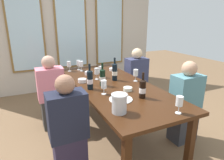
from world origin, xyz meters
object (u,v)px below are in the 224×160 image
object	(u,v)px
wine_bottle_0	(143,88)
seated_person_0	(51,94)
wine_glass_1	(104,85)
wine_glass_6	(101,70)
tasting_bowl_1	(113,69)
wine_glass_4	(179,102)
wine_glass_2	(136,73)
dining_table	(113,89)
tasting_bowl_2	(82,81)
wine_glass_3	(69,64)
wine_bottle_2	(103,77)
tasting_bowl_3	(128,89)
wine_glass_7	(97,71)
white_plate_0	(121,99)
wine_glass_0	(81,64)
seated_person_1	(136,80)
wine_bottle_1	(115,72)
metal_pitcher	(119,103)
wine_bottle_3	(90,79)
wine_glass_5	(79,63)
seated_person_2	(68,130)
seated_person_3	(185,105)

from	to	relation	value
wine_bottle_0	seated_person_0	distance (m)	1.45
wine_glass_1	wine_glass_6	xyz separation A→B (m)	(0.24, 0.67, 0.00)
tasting_bowl_1	wine_glass_4	distance (m)	1.73
wine_bottle_0	wine_glass_2	distance (m)	0.63
dining_table	wine_bottle_0	distance (m)	0.61
tasting_bowl_2	wine_glass_3	distance (m)	0.70
wine_bottle_2	wine_glass_2	size ratio (longest dim) A/B	1.81
tasting_bowl_3	wine_glass_1	bearing A→B (deg)	176.24
wine_glass_3	wine_glass_7	xyz separation A→B (m)	(0.26, -0.64, 0.00)
dining_table	wine_glass_3	bearing A→B (deg)	111.73
tasting_bowl_2	wine_glass_7	size ratio (longest dim) A/B	0.69
white_plate_0	wine_glass_0	xyz separation A→B (m)	(-0.03, 1.41, 0.11)
tasting_bowl_1	seated_person_1	distance (m)	0.50
tasting_bowl_1	wine_glass_4	xyz separation A→B (m)	(-0.14, -1.73, 0.10)
wine_bottle_1	wine_glass_1	bearing A→B (deg)	-128.96
dining_table	wine_glass_2	size ratio (longest dim) A/B	13.38
tasting_bowl_2	wine_glass_4	xyz separation A→B (m)	(0.55, -1.32, 0.09)
metal_pitcher	wine_bottle_3	world-z (taller)	wine_bottle_3
dining_table	seated_person_1	size ratio (longest dim) A/B	2.10
metal_pitcher	wine_glass_6	size ratio (longest dim) A/B	1.09
seated_person_0	tasting_bowl_3	bearing A→B (deg)	-45.87
wine_glass_3	wine_glass_5	world-z (taller)	same
dining_table	tasting_bowl_1	world-z (taller)	tasting_bowl_1
wine_glass_6	seated_person_2	bearing A→B (deg)	-128.50
seated_person_0	wine_glass_7	bearing A→B (deg)	-19.30
seated_person_3	metal_pitcher	bearing A→B (deg)	-169.26
tasting_bowl_1	wine_glass_2	world-z (taller)	wine_glass_2
wine_glass_0	wine_glass_7	xyz separation A→B (m)	(0.07, -0.57, 0.00)
metal_pitcher	seated_person_0	bearing A→B (deg)	108.61
wine_glass_6	seated_person_0	xyz separation A→B (m)	(-0.74, 0.15, -0.33)
wine_glass_7	wine_glass_4	bearing A→B (deg)	-77.15
wine_bottle_0	tasting_bowl_2	bearing A→B (deg)	118.22
wine_glass_2	seated_person_3	xyz separation A→B (m)	(0.41, -0.58, -0.33)
wine_bottle_3	seated_person_3	size ratio (longest dim) A/B	0.30
seated_person_1	wine_glass_7	bearing A→B (deg)	-160.97
metal_pitcher	wine_glass_4	world-z (taller)	metal_pitcher
wine_bottle_0	tasting_bowl_2	xyz separation A→B (m)	(-0.45, 0.84, -0.09)
wine_glass_3	wine_bottle_2	bearing A→B (deg)	-76.64
wine_glass_2	wine_glass_5	world-z (taller)	same
metal_pitcher	seated_person_3	world-z (taller)	seated_person_3
tasting_bowl_3	wine_glass_5	world-z (taller)	wine_glass_5
wine_glass_7	seated_person_3	distance (m)	1.31
wine_bottle_1	tasting_bowl_2	size ratio (longest dim) A/B	2.82
dining_table	wine_bottle_0	size ratio (longest dim) A/B	7.76
wine_bottle_0	wine_glass_6	size ratio (longest dim) A/B	1.72
tasting_bowl_3	seated_person_0	distance (m)	1.20
metal_pitcher	seated_person_1	bearing A→B (deg)	52.57
wine_glass_0	seated_person_3	world-z (taller)	seated_person_3
seated_person_3	wine_bottle_0	bearing A→B (deg)	178.90
wine_glass_0	wine_glass_6	size ratio (longest dim) A/B	1.00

